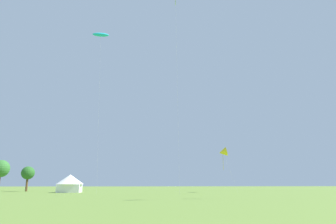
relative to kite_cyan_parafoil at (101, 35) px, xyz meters
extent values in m
ellipsoid|color=#1EB7CC|center=(0.00, 0.00, 0.04)|extent=(3.23, 1.36, 1.00)
cylinder|color=#B2B2B7|center=(0.46, -0.60, -15.09)|extent=(0.94, 1.23, 30.27)
cone|color=yellow|center=(24.44, 2.05, -22.60)|extent=(2.07, 2.01, 2.01)
cylinder|color=#A79518|center=(24.44, 2.05, -24.53)|extent=(0.05, 0.05, 2.96)
cylinder|color=#B2B2B7|center=(25.61, 1.50, -26.41)|extent=(2.37, 1.12, 7.63)
cylinder|color=#B2B2B7|center=(13.92, -8.58, -12.17)|extent=(0.28, 1.26, 36.12)
cube|color=white|center=(-4.72, 4.50, -29.46)|extent=(4.08, 4.08, 1.53)
cone|color=white|center=(-4.72, 4.50, -27.80)|extent=(5.10, 5.10, 1.79)
sphere|color=#33702D|center=(-24.40, 22.25, -25.07)|extent=(4.10, 4.10, 4.10)
cylinder|color=brown|center=(-15.66, 14.60, -28.76)|extent=(0.44, 0.44, 2.93)
sphere|color=#286023|center=(-15.66, 14.60, -26.32)|extent=(2.80, 2.80, 2.80)
camera|label=1|loc=(6.68, -56.64, -28.63)|focal=32.84mm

